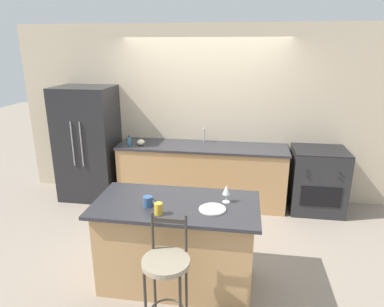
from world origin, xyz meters
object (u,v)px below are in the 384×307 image
(wine_glass, at_px, (226,190))
(bar_stool_near, at_px, (166,273))
(dinner_plate, at_px, (212,209))
(coffee_mug, at_px, (148,201))
(tumbler_cup, at_px, (158,209))
(refrigerator, at_px, (88,143))
(pumpkin_decoration, at_px, (141,142))
(oven_range, at_px, (317,180))
(soap_bottle, at_px, (129,141))

(wine_glass, bearing_deg, bar_stool_near, -119.62)
(dinner_plate, relative_size, coffee_mug, 2.04)
(tumbler_cup, bearing_deg, refrigerator, 127.84)
(wine_glass, distance_m, pumpkin_decoration, 2.23)
(oven_range, xyz_separation_m, dinner_plate, (-1.37, -2.04, 0.44))
(wine_glass, relative_size, soap_bottle, 1.21)
(oven_range, distance_m, soap_bottle, 2.88)
(bar_stool_near, height_order, coffee_mug, bar_stool_near)
(wine_glass, bearing_deg, oven_range, 55.95)
(wine_glass, distance_m, tumbler_cup, 0.69)
(bar_stool_near, bearing_deg, soap_bottle, 114.61)
(refrigerator, distance_m, dinner_plate, 2.97)
(refrigerator, height_order, soap_bottle, refrigerator)
(coffee_mug, height_order, soap_bottle, soap_bottle)
(dinner_plate, bearing_deg, refrigerator, 137.11)
(oven_range, distance_m, dinner_plate, 2.50)
(oven_range, height_order, soap_bottle, soap_bottle)
(oven_range, bearing_deg, wine_glass, -124.05)
(refrigerator, xyz_separation_m, soap_bottle, (0.72, -0.12, 0.10))
(bar_stool_near, relative_size, pumpkin_decoration, 9.35)
(refrigerator, height_order, pumpkin_decoration, refrigerator)
(coffee_mug, relative_size, soap_bottle, 0.85)
(dinner_plate, relative_size, wine_glass, 1.44)
(oven_range, xyz_separation_m, soap_bottle, (-2.83, -0.14, 0.52))
(dinner_plate, relative_size, soap_bottle, 1.74)
(refrigerator, xyz_separation_m, dinner_plate, (2.17, -2.02, 0.02))
(bar_stool_near, xyz_separation_m, pumpkin_decoration, (-0.96, 2.51, 0.38))
(oven_range, xyz_separation_m, bar_stool_near, (-1.69, -2.62, 0.12))
(bar_stool_near, relative_size, soap_bottle, 7.26)
(bar_stool_near, distance_m, dinner_plate, 0.74)
(refrigerator, bearing_deg, wine_glass, -38.68)
(tumbler_cup, xyz_separation_m, soap_bottle, (-0.98, 2.07, 0.03))
(bar_stool_near, distance_m, tumbler_cup, 0.58)
(refrigerator, bearing_deg, oven_range, 0.39)
(oven_range, bearing_deg, pumpkin_decoration, -177.47)
(bar_stool_near, distance_m, wine_glass, 0.98)
(oven_range, relative_size, pumpkin_decoration, 8.28)
(dinner_plate, xyz_separation_m, pumpkin_decoration, (-1.28, 1.93, 0.06))
(tumbler_cup, distance_m, soap_bottle, 2.29)
(refrigerator, relative_size, pumpkin_decoration, 15.59)
(oven_range, distance_m, coffee_mug, 2.91)
(bar_stool_near, height_order, dinner_plate, bar_stool_near)
(soap_bottle, bearing_deg, refrigerator, 170.75)
(pumpkin_decoration, bearing_deg, dinner_plate, -56.39)
(pumpkin_decoration, bearing_deg, bar_stool_near, -69.01)
(refrigerator, xyz_separation_m, bar_stool_near, (1.86, -2.60, -0.30))
(oven_range, relative_size, coffee_mug, 7.52)
(refrigerator, height_order, tumbler_cup, refrigerator)
(bar_stool_near, xyz_separation_m, coffee_mug, (-0.30, 0.56, 0.36))
(bar_stool_near, distance_m, soap_bottle, 2.76)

